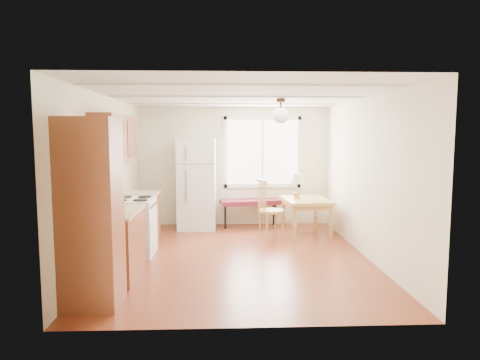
{
  "coord_description": "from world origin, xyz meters",
  "views": [
    {
      "loc": [
        -0.25,
        -6.56,
        1.91
      ],
      "look_at": [
        0.05,
        0.63,
        1.15
      ],
      "focal_mm": 32.0,
      "sensor_mm": 36.0,
      "label": 1
    }
  ],
  "objects": [
    {
      "name": "dining_table",
      "position": [
        1.37,
        1.55,
        0.58
      ],
      "size": [
        0.9,
        1.15,
        0.68
      ],
      "rotation": [
        0.0,
        0.0,
        0.08
      ],
      "color": "#AA8241",
      "rests_on": "ground"
    },
    {
      "name": "kettle",
      "position": [
        -1.78,
        -0.4,
        0.99
      ],
      "size": [
        0.12,
        0.12,
        0.22
      ],
      "color": "red",
      "rests_on": "kitchen_run"
    },
    {
      "name": "room_shell",
      "position": [
        0.0,
        0.0,
        1.25
      ],
      "size": [
        4.6,
        5.6,
        2.62
      ],
      "color": "#5B2212",
      "rests_on": "ground"
    },
    {
      "name": "kitchen_run",
      "position": [
        -1.72,
        -0.63,
        0.84
      ],
      "size": [
        0.65,
        3.4,
        2.2
      ],
      "color": "brown",
      "rests_on": "ground"
    },
    {
      "name": "chair",
      "position": [
        0.57,
        1.31,
        0.62
      ],
      "size": [
        0.52,
        0.51,
        1.08
      ],
      "rotation": [
        0.0,
        0.0,
        0.31
      ],
      "color": "#AA8241",
      "rests_on": "ground"
    },
    {
      "name": "refrigerator",
      "position": [
        -0.77,
        2.12,
        0.92
      ],
      "size": [
        0.78,
        0.8,
        1.83
      ],
      "rotation": [
        0.0,
        0.0,
        -0.03
      ],
      "color": "white",
      "rests_on": "ground"
    },
    {
      "name": "pendant_light",
      "position": [
        0.7,
        0.4,
        2.24
      ],
      "size": [
        0.26,
        0.26,
        0.4
      ],
      "color": "black",
      "rests_on": "room_shell"
    },
    {
      "name": "window_unit",
      "position": [
        0.6,
        2.47,
        1.55
      ],
      "size": [
        1.64,
        0.05,
        1.51
      ],
      "color": "white",
      "rests_on": "room_shell"
    },
    {
      "name": "coffee_maker",
      "position": [
        -1.72,
        -1.32,
        1.03
      ],
      "size": [
        0.21,
        0.26,
        0.37
      ],
      "rotation": [
        0.0,
        0.0,
        -0.13
      ],
      "color": "black",
      "rests_on": "kitchen_run"
    },
    {
      "name": "table_lamp",
      "position": [
        1.2,
        1.63,
        1.03
      ],
      "size": [
        0.28,
        0.28,
        0.48
      ],
      "rotation": [
        0.0,
        0.0,
        0.1
      ],
      "color": "#B88C3B",
      "rests_on": "dining_table"
    },
    {
      "name": "bench",
      "position": [
        0.32,
        2.22,
        0.51
      ],
      "size": [
        1.29,
        0.66,
        0.57
      ],
      "rotation": [
        0.0,
        0.0,
        0.17
      ],
      "color": "#5A1523",
      "rests_on": "ground"
    }
  ]
}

